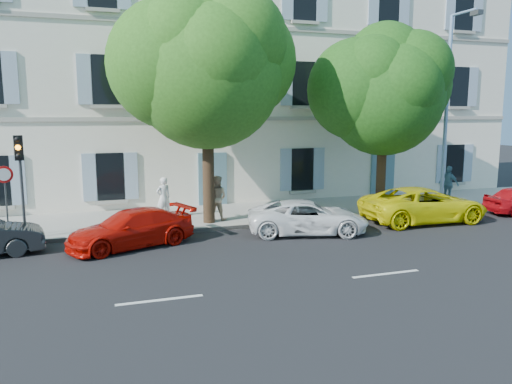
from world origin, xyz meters
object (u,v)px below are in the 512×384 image
object	(u,v)px
road_sign	(5,186)
pedestrian_c	(449,184)
tree_left	(207,73)
car_red_coupe	(131,229)
car_yellow_supercar	(424,205)
car_white_coupe	(308,217)
pedestrian_a	(164,198)
street_lamp	(450,100)
tree_right	(384,96)
traffic_light	(20,165)
pedestrian_b	(217,198)

from	to	relation	value
road_sign	pedestrian_c	distance (m)	18.42
pedestrian_c	tree_left	bearing A→B (deg)	73.86
car_red_coupe	car_yellow_supercar	xyz separation A→B (m)	(11.23, 0.15, 0.10)
car_white_coupe	car_yellow_supercar	distance (m)	5.13
car_yellow_supercar	road_sign	bearing A→B (deg)	85.15
car_white_coupe	pedestrian_a	size ratio (longest dim) A/B	2.61
street_lamp	pedestrian_a	bearing A→B (deg)	172.28
tree_right	pedestrian_a	distance (m)	9.78
car_yellow_supercar	tree_left	size ratio (longest dim) A/B	0.58
traffic_light	street_lamp	world-z (taller)	street_lamp
tree_left	road_sign	world-z (taller)	tree_left
pedestrian_b	car_red_coupe	bearing A→B (deg)	70.75
car_red_coupe	car_yellow_supercar	world-z (taller)	car_yellow_supercar
tree_left	road_sign	size ratio (longest dim) A/B	3.57
traffic_light	pedestrian_a	size ratio (longest dim) A/B	2.08
tree_left	road_sign	distance (m)	7.84
street_lamp	pedestrian_b	bearing A→B (deg)	176.07
traffic_light	road_sign	world-z (taller)	traffic_light
tree_right	car_white_coupe	bearing A→B (deg)	-154.14
traffic_light	car_red_coupe	bearing A→B (deg)	-24.26
tree_left	pedestrian_b	distance (m)	4.70
pedestrian_c	traffic_light	bearing A→B (deg)	74.57
tree_left	pedestrian_a	xyz separation A→B (m)	(-1.52, 1.31, -4.71)
traffic_light	street_lamp	distance (m)	16.92
tree_left	pedestrian_b	world-z (taller)	tree_left
car_red_coupe	traffic_light	size ratio (longest dim) A/B	1.21
car_yellow_supercar	pedestrian_b	size ratio (longest dim) A/B	2.89
tree_left	pedestrian_c	size ratio (longest dim) A/B	5.07
car_yellow_supercar	traffic_light	xyz separation A→B (m)	(-14.52, 1.33, 1.92)
road_sign	street_lamp	world-z (taller)	street_lamp
pedestrian_a	pedestrian_b	xyz separation A→B (m)	(1.92, -0.93, 0.04)
tree_left	road_sign	xyz separation A→B (m)	(-6.86, -0.28, -3.79)
tree_right	pedestrian_b	size ratio (longest dim) A/B	4.32
car_red_coupe	road_sign	xyz separation A→B (m)	(-3.82, 1.82, 1.29)
tree_left	tree_right	size ratio (longest dim) A/B	1.16
car_yellow_supercar	pedestrian_a	bearing A→B (deg)	72.94
car_white_coupe	tree_left	xyz separation A→B (m)	(-3.07, 2.26, 5.08)
street_lamp	pedestrian_a	distance (m)	12.66
car_yellow_supercar	pedestrian_c	xyz separation A→B (m)	(3.32, 2.66, 0.30)
car_white_coupe	traffic_light	xyz separation A→B (m)	(-9.40, 1.65, 2.02)
street_lamp	traffic_light	bearing A→B (deg)	-178.96
car_yellow_supercar	tree_right	xyz separation A→B (m)	(-0.89, 1.73, 4.22)
tree_right	pedestrian_a	bearing A→B (deg)	170.19
car_white_coupe	traffic_light	distance (m)	9.75
traffic_light	pedestrian_b	world-z (taller)	traffic_light
pedestrian_c	car_white_coupe	bearing A→B (deg)	89.73
tree_left	street_lamp	bearing A→B (deg)	-1.70
tree_right	pedestrian_c	bearing A→B (deg)	12.39
car_red_coupe	tree_right	xyz separation A→B (m)	(10.34, 1.88, 4.32)
tree_right	car_red_coupe	bearing A→B (deg)	-169.68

